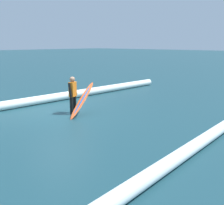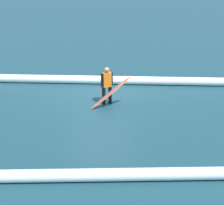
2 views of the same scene
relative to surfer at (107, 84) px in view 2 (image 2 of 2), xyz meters
The scene contains 5 objects.
ground_plane 1.05m from the surfer, 62.99° to the right, with size 195.06×195.06×0.00m, color #1A404A.
surfer is the anchor object (origin of this frame).
surfboard 0.49m from the surfer, 112.42° to the left, with size 1.71×0.74×1.25m.
wave_crest_foreground 2.75m from the surfer, 78.64° to the right, with size 0.40×0.40×18.05m, color white.
wave_crest_midground 5.69m from the surfer, 105.68° to the left, with size 0.34×0.34×19.45m, color white.
Camera 2 is at (-0.39, 13.30, 5.07)m, focal length 52.99 mm.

